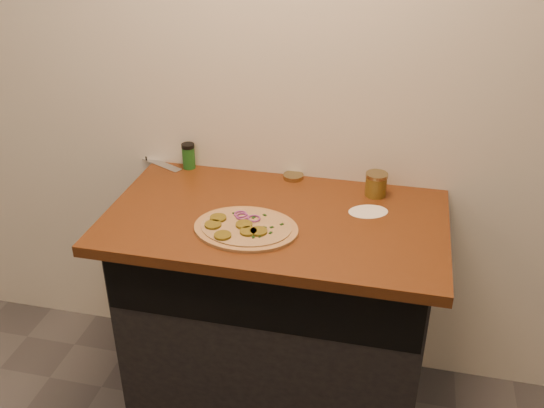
% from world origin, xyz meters
% --- Properties ---
extents(cabinet, '(1.10, 0.60, 0.86)m').
position_xyz_m(cabinet, '(0.00, 1.45, 0.43)').
color(cabinet, black).
rests_on(cabinet, ground).
extents(countertop, '(1.20, 0.70, 0.04)m').
position_xyz_m(countertop, '(0.00, 1.42, 0.88)').
color(countertop, '#653213').
rests_on(countertop, cabinet).
extents(pizza, '(0.36, 0.36, 0.02)m').
position_xyz_m(pizza, '(-0.08, 1.30, 0.91)').
color(pizza, tan).
rests_on(pizza, countertop).
extents(chefs_knife, '(0.28, 0.16, 0.02)m').
position_xyz_m(chefs_knife, '(-0.62, 1.75, 0.91)').
color(chefs_knife, '#B7BAC1').
rests_on(chefs_knife, countertop).
extents(mason_jar_lid, '(0.10, 0.10, 0.02)m').
position_xyz_m(mason_jar_lid, '(0.00, 1.72, 0.91)').
color(mason_jar_lid, '#928254').
rests_on(mason_jar_lid, countertop).
extents(salsa_jar, '(0.08, 0.08, 0.09)m').
position_xyz_m(salsa_jar, '(0.33, 1.65, 0.95)').
color(salsa_jar, '#9C250F').
rests_on(salsa_jar, countertop).
extents(spice_shaker, '(0.05, 0.05, 0.11)m').
position_xyz_m(spice_shaker, '(-0.43, 1.72, 0.95)').
color(spice_shaker, '#1E611F').
rests_on(spice_shaker, countertop).
extents(flour_spill, '(0.19, 0.19, 0.00)m').
position_xyz_m(flour_spill, '(0.32, 1.52, 0.90)').
color(flour_spill, white).
rests_on(flour_spill, countertop).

